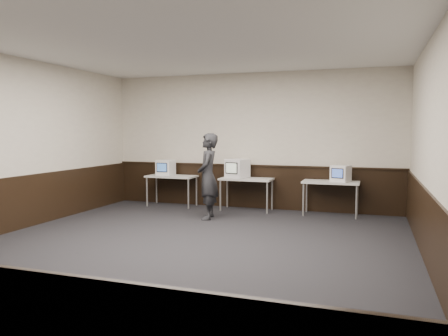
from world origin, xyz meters
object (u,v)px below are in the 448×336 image
object	(u,v)px
emac_left	(166,168)
desk_center	(246,181)
desk_left	(172,178)
desk_right	(331,185)
emac_right	(341,173)
person	(208,176)
emac_center	(237,168)

from	to	relation	value
emac_left	desk_center	bearing A→B (deg)	-0.20
desk_left	desk_right	distance (m)	3.80
emac_left	emac_right	bearing A→B (deg)	0.07
desk_right	person	xyz separation A→B (m)	(-2.39, -1.19, 0.22)
emac_left	desk_right	bearing A→B (deg)	0.14
emac_right	person	xyz separation A→B (m)	(-2.60, -1.19, -0.03)
desk_center	emac_left	distance (m)	2.09
desk_right	emac_left	size ratio (longest dim) A/B	2.92
emac_center	emac_right	bearing A→B (deg)	16.95
desk_right	emac_right	world-z (taller)	emac_right
desk_left	emac_right	world-z (taller)	emac_right
desk_right	emac_right	bearing A→B (deg)	-1.91
desk_left	emac_center	size ratio (longest dim) A/B	2.09
emac_center	person	size ratio (longest dim) A/B	0.32
emac_center	emac_right	xyz separation A→B (m)	(2.34, -0.04, -0.04)
emac_left	emac_center	distance (m)	1.84
desk_center	desk_right	world-z (taller)	same
desk_right	person	bearing A→B (deg)	-153.53
desk_center	emac_left	bearing A→B (deg)	179.27
desk_center	emac_right	bearing A→B (deg)	-0.19
desk_center	person	distance (m)	1.31
emac_right	emac_left	bearing A→B (deg)	-162.44
emac_center	emac_right	distance (m)	2.34
desk_left	desk_center	world-z (taller)	same
desk_left	desk_right	world-z (taller)	same
emac_right	person	size ratio (longest dim) A/B	0.26
emac_left	emac_center	bearing A→B (deg)	0.62
desk_left	person	world-z (taller)	person
emac_center	person	distance (m)	1.25
emac_right	person	world-z (taller)	person
desk_center	desk_right	bearing A→B (deg)	0.00
desk_right	emac_left	distance (m)	3.98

